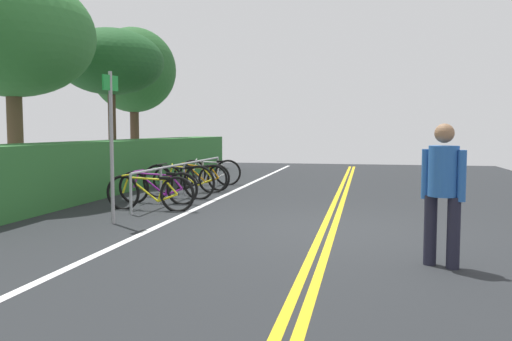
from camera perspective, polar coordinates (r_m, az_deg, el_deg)
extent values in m
cube|color=#232628|center=(8.04, 7.81, -6.54)|extent=(30.93, 11.66, 0.05)
cube|color=gold|center=(8.03, 8.38, -6.37)|extent=(27.84, 0.10, 0.00)
cube|color=gold|center=(8.04, 7.24, -6.34)|extent=(27.84, 0.10, 0.00)
cube|color=white|center=(8.62, -9.88, -5.65)|extent=(27.84, 0.12, 0.00)
cylinder|color=#9EA0A5|center=(9.54, -13.42, -2.53)|extent=(0.05, 0.05, 0.73)
cylinder|color=#9EA0A5|center=(10.80, -10.27, -1.68)|extent=(0.05, 0.05, 0.73)
cylinder|color=#9EA0A5|center=(12.10, -7.79, -1.00)|extent=(0.05, 0.05, 0.73)
cylinder|color=#9EA0A5|center=(13.42, -5.80, -0.45)|extent=(0.05, 0.05, 0.73)
cylinder|color=#9EA0A5|center=(14.74, -4.16, 0.00)|extent=(0.05, 0.05, 0.73)
cylinder|color=#9EA0A5|center=(12.07, -7.81, 0.72)|extent=(5.57, 0.04, 0.04)
torus|color=black|center=(10.25, -14.22, -2.36)|extent=(0.07, 0.68, 0.68)
torus|color=black|center=(9.79, -8.54, -2.59)|extent=(0.07, 0.68, 0.68)
cylinder|color=yellow|center=(10.06, -12.16, -2.01)|extent=(0.05, 0.62, 0.47)
cylinder|color=yellow|center=(10.01, -11.81, -0.86)|extent=(0.05, 0.74, 0.07)
cylinder|color=yellow|center=(9.91, -10.21, -2.16)|extent=(0.04, 0.18, 0.42)
cylinder|color=yellow|center=(9.87, -9.56, -2.95)|extent=(0.04, 0.40, 0.17)
cylinder|color=yellow|center=(9.82, -9.20, -1.79)|extent=(0.04, 0.27, 0.29)
cylinder|color=yellow|center=(10.20, -13.97, -1.55)|extent=(0.04, 0.14, 0.31)
cube|color=black|center=(9.85, -9.85, -0.83)|extent=(0.08, 0.20, 0.05)
cylinder|color=yellow|center=(10.16, -13.71, -0.44)|extent=(0.46, 0.04, 0.03)
torus|color=black|center=(11.14, -13.10, -1.80)|extent=(0.08, 0.68, 0.68)
torus|color=black|center=(10.70, -8.01, -1.98)|extent=(0.08, 0.68, 0.68)
cylinder|color=purple|center=(10.96, -11.25, -1.46)|extent=(0.06, 0.61, 0.47)
cylinder|color=purple|center=(10.91, -10.93, -0.41)|extent=(0.06, 0.73, 0.07)
cylinder|color=purple|center=(10.81, -9.51, -1.60)|extent=(0.04, 0.17, 0.42)
cylinder|color=purple|center=(10.78, -8.93, -2.32)|extent=(0.05, 0.39, 0.17)
cylinder|color=purple|center=(10.73, -8.60, -1.26)|extent=(0.05, 0.26, 0.29)
cylinder|color=purple|center=(11.11, -12.87, -1.05)|extent=(0.04, 0.14, 0.31)
cube|color=black|center=(10.77, -9.18, -0.37)|extent=(0.09, 0.20, 0.05)
cylinder|color=purple|center=(11.06, -12.64, -0.03)|extent=(0.46, 0.04, 0.03)
torus|color=black|center=(11.93, -10.59, -1.16)|extent=(0.15, 0.77, 0.76)
torus|color=black|center=(11.47, -6.21, -1.33)|extent=(0.15, 0.77, 0.76)
cylinder|color=black|center=(11.74, -8.99, -0.79)|extent=(0.10, 0.58, 0.52)
cylinder|color=black|center=(11.69, -8.73, 0.32)|extent=(0.12, 0.68, 0.07)
cylinder|color=black|center=(11.59, -7.50, -0.93)|extent=(0.06, 0.17, 0.47)
cylinder|color=black|center=(11.56, -7.00, -1.69)|extent=(0.08, 0.37, 0.19)
cylinder|color=black|center=(11.51, -6.72, -0.57)|extent=(0.07, 0.25, 0.32)
cylinder|color=black|center=(11.89, -10.39, -0.36)|extent=(0.05, 0.14, 0.35)
cube|color=black|center=(11.54, -7.22, 0.34)|extent=(0.10, 0.21, 0.05)
cylinder|color=black|center=(11.85, -10.19, 0.68)|extent=(0.46, 0.08, 0.03)
torus|color=black|center=(12.59, -9.53, -0.99)|extent=(0.29, 0.68, 0.71)
torus|color=black|center=(12.61, -4.68, -0.93)|extent=(0.29, 0.68, 0.71)
cylinder|color=yellow|center=(12.58, -7.72, -0.60)|extent=(0.24, 0.58, 0.48)
cylinder|color=yellow|center=(12.57, -7.41, 0.36)|extent=(0.28, 0.70, 0.07)
cylinder|color=yellow|center=(12.59, -6.07, -0.66)|extent=(0.09, 0.17, 0.43)
cylinder|color=yellow|center=(12.61, -5.53, -1.27)|extent=(0.17, 0.38, 0.18)
cylinder|color=yellow|center=(12.59, -5.22, -0.32)|extent=(0.12, 0.26, 0.30)
cylinder|color=yellow|center=(12.58, -9.30, -0.29)|extent=(0.08, 0.14, 0.32)
cube|color=black|center=(12.57, -5.76, 0.44)|extent=(0.14, 0.22, 0.05)
cylinder|color=yellow|center=(12.56, -9.07, 0.64)|extent=(0.44, 0.18, 0.03)
torus|color=black|center=(13.74, -7.81, -0.59)|extent=(0.26, 0.66, 0.67)
torus|color=black|center=(13.12, -4.08, -0.80)|extent=(0.26, 0.66, 0.67)
cylinder|color=orange|center=(13.49, -6.45, -0.34)|extent=(0.22, 0.59, 0.46)
cylinder|color=orange|center=(13.44, -6.22, 0.49)|extent=(0.26, 0.71, 0.07)
cylinder|color=orange|center=(13.28, -5.18, -0.48)|extent=(0.09, 0.18, 0.41)
cylinder|color=orange|center=(13.23, -4.76, -1.06)|extent=(0.15, 0.38, 0.17)
cylinder|color=orange|center=(13.17, -4.51, -0.21)|extent=(0.11, 0.26, 0.29)
cylinder|color=orange|center=(13.69, -7.63, 0.01)|extent=(0.08, 0.15, 0.30)
cube|color=black|center=(13.22, -4.94, 0.50)|extent=(0.14, 0.21, 0.05)
cylinder|color=orange|center=(13.65, -7.46, 0.82)|extent=(0.45, 0.17, 0.03)
torus|color=black|center=(14.38, -6.86, -0.27)|extent=(0.24, 0.71, 0.72)
torus|color=black|center=(14.35, -3.06, -0.25)|extent=(0.24, 0.71, 0.72)
cylinder|color=white|center=(14.36, -5.44, 0.07)|extent=(0.18, 0.54, 0.49)
cylinder|color=white|center=(14.34, -5.20, 0.93)|extent=(0.21, 0.64, 0.07)
cylinder|color=white|center=(14.35, -4.15, 0.01)|extent=(0.08, 0.16, 0.44)
cylinder|color=white|center=(14.36, -3.73, -0.55)|extent=(0.13, 0.35, 0.18)
cylinder|color=white|center=(14.34, -3.48, 0.31)|extent=(0.10, 0.24, 0.30)
cylinder|color=white|center=(14.36, -6.68, 0.36)|extent=(0.07, 0.13, 0.32)
cube|color=black|center=(14.33, -3.91, 0.99)|extent=(0.13, 0.21, 0.05)
cylinder|color=white|center=(14.35, -6.50, 1.19)|extent=(0.45, 0.15, 0.03)
cylinder|color=#1E1E2D|center=(6.09, 20.63, -6.38)|extent=(0.14, 0.14, 0.78)
cylinder|color=#1E1E2D|center=(6.19, 18.38, -6.15)|extent=(0.14, 0.14, 0.78)
cylinder|color=#2659A5|center=(6.05, 19.65, -0.07)|extent=(0.32, 0.32, 0.55)
sphere|color=#8C6647|center=(6.04, 19.75, 3.82)|extent=(0.21, 0.21, 0.21)
cylinder|color=#2659A5|center=(5.98, 21.42, -0.55)|extent=(0.09, 0.09, 0.55)
cylinder|color=#2659A5|center=(6.13, 17.91, -0.35)|extent=(0.09, 0.09, 0.55)
cylinder|color=gray|center=(8.64, -15.38, 2.33)|extent=(0.06, 0.06, 2.42)
cube|color=#198C33|center=(8.67, -15.52, 9.14)|extent=(0.36, 0.09, 0.24)
cube|color=#2D6B30|center=(14.27, -13.78, 0.76)|extent=(14.57, 1.15, 1.23)
cylinder|color=brown|center=(12.53, -24.61, 2.51)|extent=(0.33, 0.33, 2.34)
ellipsoid|color=#2D6B30|center=(12.68, -24.96, 13.16)|extent=(3.48, 3.48, 2.62)
cylinder|color=#473323|center=(15.67, -15.30, 3.53)|extent=(0.22, 0.22, 2.59)
ellipsoid|color=#1C4C21|center=(15.79, -15.47, 11.29)|extent=(2.99, 2.99, 1.86)
cylinder|color=#473323|center=(19.21, -13.00, 3.23)|extent=(0.31, 0.31, 2.27)
ellipsoid|color=#235626|center=(19.33, -13.13, 10.55)|extent=(2.97, 2.97, 2.96)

